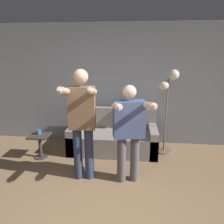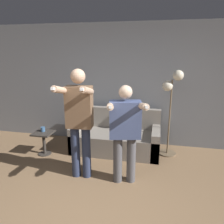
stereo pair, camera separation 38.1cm
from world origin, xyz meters
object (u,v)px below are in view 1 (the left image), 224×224
object	(u,v)px
cat	(126,105)
side_table	(40,142)
person_left	(82,118)
person_right	(129,128)
couch	(113,138)
cup	(39,132)
floor_lamp	(168,92)

from	to	relation	value
cat	side_table	bearing A→B (deg)	-153.74
person_left	person_right	bearing A→B (deg)	-5.43
couch	cat	xyz separation A→B (m)	(0.24, 0.31, 0.65)
person_right	side_table	xyz separation A→B (m)	(-1.73, 0.63, -0.57)
person_left	cat	xyz separation A→B (m)	(0.60, 1.43, -0.11)
cat	person_left	bearing A→B (deg)	-112.88
person_right	cup	size ratio (longest dim) A/B	16.60
person_left	cup	world-z (taller)	person_left
floor_lamp	cup	size ratio (longest dim) A/B	18.10
person_right	couch	bearing A→B (deg)	94.59
cup	couch	bearing A→B (deg)	17.56
cat	cup	xyz separation A→B (m)	(-1.64, -0.75, -0.40)
floor_lamp	side_table	world-z (taller)	floor_lamp
person_left	side_table	size ratio (longest dim) A/B	3.79
person_left	side_table	bearing A→B (deg)	142.75
person_left	person_right	xyz separation A→B (m)	(0.72, -0.00, -0.12)
cup	person_left	bearing A→B (deg)	-33.04
couch	person_right	bearing A→B (deg)	-72.72
person_right	cat	bearing A→B (deg)	81.88
couch	person_left	size ratio (longest dim) A/B	1.00
couch	person_right	distance (m)	1.33
cup	side_table	bearing A→B (deg)	-59.64
person_right	cat	xyz separation A→B (m)	(-0.11, 1.43, 0.02)
couch	cat	distance (m)	0.75
side_table	cup	xyz separation A→B (m)	(-0.03, 0.05, 0.19)
person_right	floor_lamp	bearing A→B (deg)	46.23
person_left	side_table	world-z (taller)	person_left
person_left	cat	bearing A→B (deg)	61.76
cat	cup	size ratio (longest dim) A/B	4.47
couch	floor_lamp	size ratio (longest dim) A/B	1.05
person_right	cat	world-z (taller)	person_right
cat	side_table	world-z (taller)	cat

